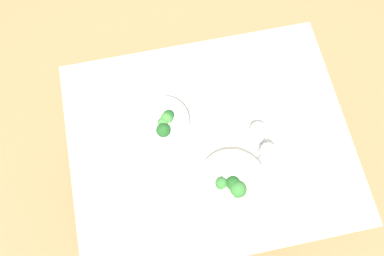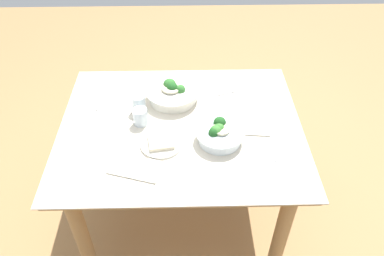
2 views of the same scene
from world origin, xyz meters
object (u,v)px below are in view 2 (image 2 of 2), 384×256
(broccoli_bowl_far, at_px, (219,134))
(fork_by_far_bowl, at_px, (227,93))
(water_glass_side, at_px, (139,104))
(fork_by_near_bowl, at_px, (276,154))
(broccoli_bowl_near, at_px, (173,93))
(napkin_folded_upper, at_px, (250,125))
(bread_side_plate, at_px, (161,143))
(table_knife_left, at_px, (128,86))
(table_knife_right, at_px, (94,99))
(napkin_folded_lower, at_px, (136,168))
(water_glass_center, at_px, (140,117))

(broccoli_bowl_far, relative_size, fork_by_far_bowl, 2.38)
(water_glass_side, xyz_separation_m, fork_by_near_bowl, (-0.62, 0.32, -0.04))
(fork_by_near_bowl, bearing_deg, water_glass_side, -105.57)
(broccoli_bowl_near, bearing_deg, napkin_folded_upper, 150.29)
(bread_side_plate, bearing_deg, broccoli_bowl_far, -174.28)
(bread_side_plate, height_order, table_knife_left, bread_side_plate)
(fork_by_near_bowl, height_order, table_knife_right, same)
(bread_side_plate, height_order, fork_by_near_bowl, bread_side_plate)
(table_knife_left, bearing_deg, broccoli_bowl_near, -110.39)
(broccoli_bowl_near, distance_m, table_knife_right, 0.41)
(bread_side_plate, bearing_deg, fork_by_near_bowl, 171.84)
(bread_side_plate, relative_size, water_glass_side, 2.09)
(napkin_folded_lower, bearing_deg, fork_by_near_bowl, -173.92)
(water_glass_side, height_order, napkin_folded_upper, water_glass_side)
(broccoli_bowl_far, bearing_deg, napkin_folded_lower, 24.20)
(broccoli_bowl_far, xyz_separation_m, broccoli_bowl_near, (0.21, -0.31, 0.00))
(fork_by_far_bowl, relative_size, fork_by_near_bowl, 0.91)
(fork_by_near_bowl, bearing_deg, table_knife_left, -115.29)
(water_glass_side, bearing_deg, bread_side_plate, 115.51)
(table_knife_right, distance_m, napkin_folded_upper, 0.80)
(broccoli_bowl_near, distance_m, fork_by_near_bowl, 0.61)
(table_knife_right, bearing_deg, fork_by_far_bowl, 75.87)
(broccoli_bowl_near, distance_m, table_knife_left, 0.27)
(bread_side_plate, height_order, water_glass_side, water_glass_side)
(bread_side_plate, xyz_separation_m, water_glass_center, (0.10, -0.15, 0.03))
(bread_side_plate, bearing_deg, fork_by_far_bowl, -131.15)
(water_glass_side, bearing_deg, napkin_folded_lower, 92.30)
(water_glass_side, bearing_deg, table_knife_right, -21.68)
(table_knife_left, distance_m, napkin_folded_upper, 0.69)
(napkin_folded_upper, bearing_deg, table_knife_right, -15.55)
(broccoli_bowl_far, bearing_deg, fork_by_near_bowl, 157.89)
(table_knife_left, height_order, table_knife_right, same)
(broccoli_bowl_near, bearing_deg, water_glass_center, 50.86)
(fork_by_far_bowl, distance_m, fork_by_near_bowl, 0.48)
(table_knife_left, relative_size, napkin_folded_upper, 0.98)
(bread_side_plate, height_order, napkin_folded_lower, bread_side_plate)
(broccoli_bowl_far, bearing_deg, napkin_folded_upper, -147.22)
(broccoli_bowl_far, distance_m, napkin_folded_upper, 0.19)
(bread_side_plate, xyz_separation_m, table_knife_left, (0.19, -0.45, -0.01))
(fork_by_near_bowl, xyz_separation_m, table_knife_right, (0.86, -0.41, -0.00))
(water_glass_side, distance_m, napkin_folded_upper, 0.55)
(table_knife_left, distance_m, table_knife_right, 0.20)
(broccoli_bowl_far, distance_m, fork_by_far_bowl, 0.36)
(water_glass_side, distance_m, napkin_folded_lower, 0.38)
(water_glass_side, distance_m, fork_by_near_bowl, 0.70)
(water_glass_center, xyz_separation_m, fork_by_near_bowl, (-0.61, 0.22, -0.04))
(bread_side_plate, xyz_separation_m, fork_by_near_bowl, (-0.51, 0.07, -0.01))
(table_knife_left, xyz_separation_m, table_knife_right, (0.17, 0.11, 0.00))
(napkin_folded_upper, bearing_deg, broccoli_bowl_near, -29.71)
(water_glass_center, height_order, napkin_folded_upper, water_glass_center)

